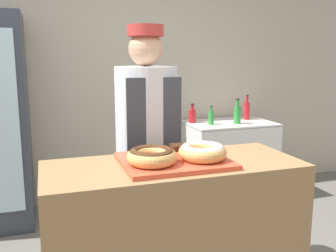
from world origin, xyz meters
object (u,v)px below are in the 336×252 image
Objects in this scene: bottle_red at (192,115)px; bottle_red_b at (247,110)px; donut_chocolate_glaze at (152,156)px; bottle_green_b at (211,117)px; chest_freezer at (228,159)px; donut_light_glaze at (203,151)px; bottle_green at (237,114)px; brownie_back_left at (149,150)px; serving_tray at (174,161)px; brownie_back_right at (179,147)px; baker_person at (147,149)px.

bottle_red is 0.65m from bottle_red_b.
donut_chocolate_glaze is 1.30× the size of bottle_green_b.
donut_light_glaze is at bearing -121.47° from chest_freezer.
bottle_green is at bearing 50.35° from donut_chocolate_glaze.
bottle_green is 0.30m from bottle_red_b.
bottle_red reaches higher than brownie_back_left.
chest_freezer is at bearing 107.97° from bottle_green.
serving_tray is 6.28× the size of brownie_back_right.
donut_chocolate_glaze reaches higher than brownie_back_right.
donut_chocolate_glaze is 1.23× the size of bottle_red.
donut_chocolate_glaze is 2.87× the size of brownie_back_right.
chest_freezer is (1.25, 1.76, -0.56)m from serving_tray.
brownie_back_right reaches higher than bottle_green_b.
bottle_red_b is (0.22, 0.20, 0.01)m from bottle_green.
baker_person is 1.65m from bottle_green.
serving_tray is 0.16m from donut_chocolate_glaze.
bottle_red_b is (1.42, 1.69, -0.07)m from brownie_back_right.
donut_chocolate_glaze is at bearing 180.00° from donut_light_glaze.
donut_light_glaze is 0.15× the size of baker_person.
brownie_back_right is (0.22, 0.22, -0.03)m from donut_chocolate_glaze.
bottle_red_b reaches higher than serving_tray.
serving_tray is 2.09× the size of bottle_green.
bottle_red_b is at bearing 54.30° from donut_light_glaze.
donut_light_glaze is 1.30× the size of bottle_green_b.
bottle_red_b is at bearing 17.45° from bottle_green_b.
bottle_green reaches higher than brownie_back_left.
bottle_green_b is at bearing 56.98° from donut_chocolate_glaze.
bottle_green is 0.47m from bottle_red.
donut_chocolate_glaze is 0.91× the size of bottle_red_b.
bottle_red is at bearing 65.51° from brownie_back_right.
bottle_red_b is at bearing 19.39° from chest_freezer.
bottle_red_b is at bearing -0.16° from bottle_red.
bottle_green is at bearing 52.23° from serving_tray.
donut_chocolate_glaze is 0.23m from brownie_back_left.
donut_chocolate_glaze is at bearing -135.15° from brownie_back_right.
chest_freezer is at bearing 52.69° from donut_chocolate_glaze.
baker_person reaches higher than bottle_green.
bottle_green reaches higher than donut_light_glaze.
chest_freezer is (1.16, 1.59, -0.59)m from brownie_back_right.
brownie_back_left is 1.88m from bottle_green_b.
baker_person is at bearing -140.02° from bottle_red_b.
brownie_back_left is 0.05× the size of baker_person.
brownie_back_right is 1.78m from bottle_green_b.
serving_tray is 2.04m from bottle_red.
bottle_red is (0.86, 1.85, -0.08)m from serving_tray.
baker_person is (0.02, 0.60, -0.08)m from serving_tray.
donut_light_glaze reaches higher than chest_freezer.
donut_light_glaze is at bearing -79.76° from baker_person.
baker_person is at bearing -132.04° from bottle_green_b.
serving_tray is 2.69× the size of bottle_red.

